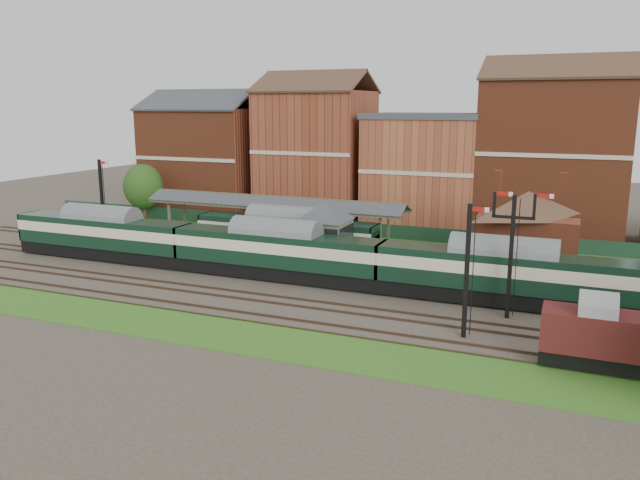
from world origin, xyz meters
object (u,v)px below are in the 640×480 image
at_px(signal_box, 325,235).
at_px(platform_railcar, 286,233).
at_px(semaphore_bracket, 512,248).
at_px(dmu_train, 276,250).

xyz_separation_m(signal_box, platform_railcar, (-5.12, 3.25, -0.92)).
distance_m(signal_box, semaphore_bracket, 16.16).
relative_size(signal_box, platform_railcar, 0.36).
distance_m(signal_box, platform_railcar, 6.13).
xyz_separation_m(semaphore_bracket, platform_railcar, (-20.16, 9.00, -2.37)).
height_order(dmu_train, platform_railcar, dmu_train).
distance_m(semaphore_bracket, platform_railcar, 22.20).
relative_size(dmu_train, platform_railcar, 3.07).
distance_m(semaphore_bracket, dmu_train, 18.22).
bearing_deg(dmu_train, platform_railcar, 109.17).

